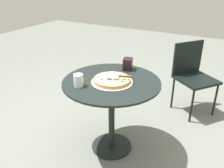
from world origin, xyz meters
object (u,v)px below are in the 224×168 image
object	(u,v)px
patio_table	(112,97)
napkin_dispenser	(128,64)
pizza_server	(119,76)
patio_chair_far	(193,73)
pizza_on_tray	(112,80)
drinking_cup	(78,80)

from	to	relation	value
patio_table	napkin_dispenser	world-z (taller)	napkin_dispenser
pizza_server	napkin_dispenser	bearing A→B (deg)	12.28
pizza_server	napkin_dispenser	xyz separation A→B (m)	(0.31, 0.07, -0.00)
napkin_dispenser	patio_chair_far	xyz separation A→B (m)	(0.81, -0.48, -0.29)
pizza_on_tray	patio_chair_far	world-z (taller)	patio_chair_far
patio_table	patio_chair_far	world-z (taller)	patio_chair_far
pizza_on_tray	drinking_cup	xyz separation A→B (m)	(-0.20, 0.20, 0.03)
pizza_on_tray	napkin_dispenser	world-z (taller)	napkin_dispenser
pizza_server	patio_table	bearing A→B (deg)	87.01
pizza_on_tray	patio_chair_far	size ratio (longest dim) A/B	0.43
pizza_server	patio_chair_far	size ratio (longest dim) A/B	0.25
patio_table	pizza_server	xyz separation A→B (m)	(-0.00, -0.08, 0.22)
pizza_server	drinking_cup	world-z (taller)	drinking_cup
napkin_dispenser	pizza_on_tray	bearing A→B (deg)	-15.57
pizza_on_tray	napkin_dispenser	size ratio (longest dim) A/B	3.24
pizza_on_tray	patio_chair_far	bearing A→B (deg)	-22.75
pizza_on_tray	pizza_server	world-z (taller)	pizza_server
pizza_server	patio_chair_far	bearing A→B (deg)	-20.35
patio_chair_far	pizza_server	bearing A→B (deg)	159.65
pizza_on_tray	napkin_dispenser	xyz separation A→B (m)	(0.33, 0.01, 0.04)
patio_table	pizza_server	bearing A→B (deg)	-92.99
patio_table	patio_chair_far	bearing A→B (deg)	-23.76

